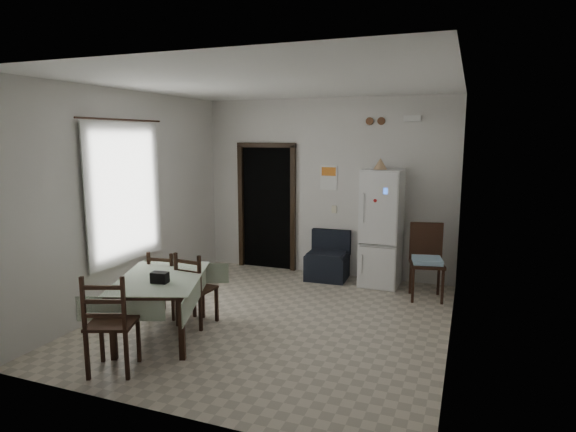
# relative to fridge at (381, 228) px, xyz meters

# --- Properties ---
(ground) EXTENTS (4.50, 4.50, 0.00)m
(ground) POSITION_rel_fridge_xyz_m (-0.99, -1.93, -0.90)
(ground) COLOR #B2A792
(ground) RESTS_ON ground
(ceiling) EXTENTS (4.20, 4.50, 0.02)m
(ceiling) POSITION_rel_fridge_xyz_m (-0.99, -1.93, 2.00)
(ceiling) COLOR white
(ceiling) RESTS_ON ground
(wall_back) EXTENTS (4.20, 0.02, 2.90)m
(wall_back) POSITION_rel_fridge_xyz_m (-0.99, 0.32, 0.55)
(wall_back) COLOR silver
(wall_back) RESTS_ON ground
(wall_front) EXTENTS (4.20, 0.02, 2.90)m
(wall_front) POSITION_rel_fridge_xyz_m (-0.99, -4.18, 0.55)
(wall_front) COLOR silver
(wall_front) RESTS_ON ground
(wall_left) EXTENTS (0.02, 4.50, 2.90)m
(wall_left) POSITION_rel_fridge_xyz_m (-3.09, -1.93, 0.55)
(wall_left) COLOR silver
(wall_left) RESTS_ON ground
(wall_right) EXTENTS (0.02, 4.50, 2.90)m
(wall_right) POSITION_rel_fridge_xyz_m (1.11, -1.93, 0.55)
(wall_right) COLOR silver
(wall_right) RESTS_ON ground
(doorway) EXTENTS (1.06, 0.52, 2.22)m
(doorway) POSITION_rel_fridge_xyz_m (-2.04, 0.52, 0.16)
(doorway) COLOR black
(doorway) RESTS_ON ground
(window_recess) EXTENTS (0.10, 1.20, 1.60)m
(window_recess) POSITION_rel_fridge_xyz_m (-3.14, -2.13, 0.65)
(window_recess) COLOR silver
(window_recess) RESTS_ON ground
(curtain) EXTENTS (0.02, 1.45, 1.85)m
(curtain) POSITION_rel_fridge_xyz_m (-3.03, -2.13, 0.65)
(curtain) COLOR beige
(curtain) RESTS_ON ground
(curtain_rod) EXTENTS (0.02, 1.60, 0.02)m
(curtain_rod) POSITION_rel_fridge_xyz_m (-3.02, -2.13, 1.60)
(curtain_rod) COLOR black
(curtain_rod) RESTS_ON ground
(calendar) EXTENTS (0.28, 0.02, 0.40)m
(calendar) POSITION_rel_fridge_xyz_m (-0.94, 0.31, 0.72)
(calendar) COLOR white
(calendar) RESTS_ON ground
(calendar_image) EXTENTS (0.24, 0.01, 0.14)m
(calendar_image) POSITION_rel_fridge_xyz_m (-0.94, 0.30, 0.82)
(calendar_image) COLOR orange
(calendar_image) RESTS_ON ground
(light_switch) EXTENTS (0.08, 0.02, 0.12)m
(light_switch) POSITION_rel_fridge_xyz_m (-0.84, 0.31, 0.20)
(light_switch) COLOR beige
(light_switch) RESTS_ON ground
(vent_left) EXTENTS (0.12, 0.03, 0.12)m
(vent_left) POSITION_rel_fridge_xyz_m (-0.29, 0.30, 1.62)
(vent_left) COLOR brown
(vent_left) RESTS_ON ground
(vent_right) EXTENTS (0.12, 0.03, 0.12)m
(vent_right) POSITION_rel_fridge_xyz_m (-0.11, 0.30, 1.62)
(vent_right) COLOR brown
(vent_right) RESTS_ON ground
(emergency_light) EXTENTS (0.25, 0.07, 0.09)m
(emergency_light) POSITION_rel_fridge_xyz_m (0.36, 0.28, 1.65)
(emergency_light) COLOR white
(emergency_light) RESTS_ON ground
(fridge) EXTENTS (0.60, 0.60, 1.80)m
(fridge) POSITION_rel_fridge_xyz_m (0.00, 0.00, 0.00)
(fridge) COLOR white
(fridge) RESTS_ON ground
(tan_cone) EXTENTS (0.22, 0.22, 0.17)m
(tan_cone) POSITION_rel_fridge_xyz_m (-0.04, -0.04, 0.98)
(tan_cone) COLOR tan
(tan_cone) RESTS_ON fridge
(navy_seat) EXTENTS (0.67, 0.65, 0.77)m
(navy_seat) POSITION_rel_fridge_xyz_m (-0.86, -0.00, -0.51)
(navy_seat) COLOR black
(navy_seat) RESTS_ON ground
(corner_chair) EXTENTS (0.55, 0.55, 1.07)m
(corner_chair) POSITION_rel_fridge_xyz_m (0.73, -0.43, -0.37)
(corner_chair) COLOR black
(corner_chair) RESTS_ON ground
(dining_table) EXTENTS (1.33, 1.59, 0.71)m
(dining_table) POSITION_rel_fridge_xyz_m (-1.99, -2.86, -0.54)
(dining_table) COLOR #98A88F
(dining_table) RESTS_ON ground
(black_bag) EXTENTS (0.19, 0.13, 0.12)m
(black_bag) POSITION_rel_fridge_xyz_m (-1.87, -3.04, -0.13)
(black_bag) COLOR black
(black_bag) RESTS_ON dining_table
(dining_chair_far_left) EXTENTS (0.40, 0.40, 0.86)m
(dining_chair_far_left) POSITION_rel_fridge_xyz_m (-2.33, -2.27, -0.47)
(dining_chair_far_left) COLOR black
(dining_chair_far_left) RESTS_ON ground
(dining_chair_far_right) EXTENTS (0.42, 0.42, 0.92)m
(dining_chair_far_right) POSITION_rel_fridge_xyz_m (-1.82, -2.39, -0.44)
(dining_chair_far_right) COLOR black
(dining_chair_far_right) RESTS_ON ground
(dining_chair_near_head) EXTENTS (0.56, 0.56, 1.02)m
(dining_chair_near_head) POSITION_rel_fridge_xyz_m (-1.95, -3.73, -0.39)
(dining_chair_near_head) COLOR black
(dining_chair_near_head) RESTS_ON ground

